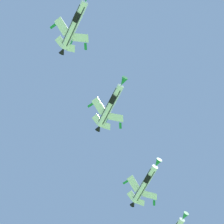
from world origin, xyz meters
TOP-DOWN VIEW (x-y plane):
  - fighter_jet_left_wing at (13.58, 28.10)m, footprint 9.78×15.97m
  - fighter_jet_right_wing at (31.22, 41.62)m, footprint 9.56×15.97m
  - fighter_jet_left_outer at (50.43, 56.17)m, footprint 9.52×15.97m

SIDE VIEW (x-z plane):
  - fighter_jet_left_outer at x=50.43m, z-range 115.23..120.58m
  - fighter_jet_left_wing at x=13.58m, z-range 115.43..120.59m
  - fighter_jet_right_wing at x=31.22m, z-range 116.16..121.48m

